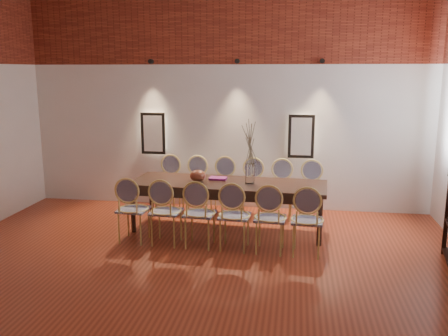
# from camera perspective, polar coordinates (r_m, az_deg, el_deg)

# --- Properties ---
(floor) EXTENTS (7.00, 7.00, 0.02)m
(floor) POSITION_cam_1_polar(r_m,az_deg,el_deg) (5.38, -5.42, -15.02)
(floor) COLOR #9A3B21
(floor) RESTS_ON ground
(wall_back) EXTENTS (7.00, 0.10, 4.00)m
(wall_back) POSITION_cam_1_polar(r_m,az_deg,el_deg) (8.30, 0.31, 8.91)
(wall_back) COLOR silver
(wall_back) RESTS_ON ground
(brick_band_back) EXTENTS (7.00, 0.02, 1.50)m
(brick_band_back) POSITION_cam_1_polar(r_m,az_deg,el_deg) (8.27, 0.25, 17.57)
(brick_band_back) COLOR maroon
(brick_band_back) RESTS_ON ground
(niche_left) EXTENTS (0.36, 0.06, 0.66)m
(niche_left) POSITION_cam_1_polar(r_m,az_deg,el_deg) (8.55, -8.47, 4.15)
(niche_left) COLOR #FFEAC6
(niche_left) RESTS_ON wall_back
(niche_right) EXTENTS (0.36, 0.06, 0.66)m
(niche_right) POSITION_cam_1_polar(r_m,az_deg,el_deg) (8.18, 9.27, 3.79)
(niche_right) COLOR #FFEAC6
(niche_right) RESTS_ON wall_back
(spot_fixture_left) EXTENTS (0.08, 0.10, 0.08)m
(spot_fixture_left) POSITION_cam_1_polar(r_m,az_deg,el_deg) (8.45, -8.79, 12.55)
(spot_fixture_left) COLOR black
(spot_fixture_left) RESTS_ON wall_back
(spot_fixture_mid) EXTENTS (0.08, 0.10, 0.08)m
(spot_fixture_mid) POSITION_cam_1_polar(r_m,az_deg,el_deg) (8.14, 1.61, 12.72)
(spot_fixture_mid) COLOR black
(spot_fixture_mid) RESTS_ON wall_back
(spot_fixture_right) EXTENTS (0.08, 0.10, 0.08)m
(spot_fixture_right) POSITION_cam_1_polar(r_m,az_deg,el_deg) (8.08, 11.74, 12.50)
(spot_fixture_right) COLOR black
(spot_fixture_right) RESTS_ON wall_back
(dining_table) EXTENTS (2.97, 1.11, 0.75)m
(dining_table) POSITION_cam_1_polar(r_m,az_deg,el_deg) (7.22, 0.48, -4.61)
(dining_table) COLOR #321B13
(dining_table) RESTS_ON floor
(chair_near_a) EXTENTS (0.47, 0.47, 0.94)m
(chair_near_a) POSITION_cam_1_polar(r_m,az_deg,el_deg) (6.86, -10.83, -4.89)
(chair_near_a) COLOR #E0C970
(chair_near_a) RESTS_ON floor
(chair_near_b) EXTENTS (0.47, 0.47, 0.94)m
(chair_near_b) POSITION_cam_1_polar(r_m,az_deg,el_deg) (6.69, -6.97, -5.19)
(chair_near_b) COLOR #E0C970
(chair_near_b) RESTS_ON floor
(chair_near_c) EXTENTS (0.47, 0.47, 0.94)m
(chair_near_c) POSITION_cam_1_polar(r_m,az_deg,el_deg) (6.55, -2.93, -5.48)
(chair_near_c) COLOR #E0C970
(chair_near_c) RESTS_ON floor
(chair_near_d) EXTENTS (0.47, 0.47, 0.94)m
(chair_near_d) POSITION_cam_1_polar(r_m,az_deg,el_deg) (6.45, 1.27, -5.75)
(chair_near_d) COLOR #E0C970
(chair_near_d) RESTS_ON floor
(chair_near_e) EXTENTS (0.47, 0.47, 0.94)m
(chair_near_e) POSITION_cam_1_polar(r_m,az_deg,el_deg) (6.38, 5.58, -6.00)
(chair_near_e) COLOR #E0C970
(chair_near_e) RESTS_ON floor
(chair_near_f) EXTENTS (0.47, 0.47, 0.94)m
(chair_near_f) POSITION_cam_1_polar(r_m,az_deg,el_deg) (6.35, 9.97, -6.22)
(chair_near_f) COLOR #E0C970
(chair_near_f) RESTS_ON floor
(chair_far_a) EXTENTS (0.47, 0.47, 0.94)m
(chair_far_a) POSITION_cam_1_polar(r_m,az_deg,el_deg) (8.21, -6.80, -2.01)
(chair_far_a) COLOR #E0C970
(chair_far_a) RESTS_ON floor
(chair_far_b) EXTENTS (0.47, 0.47, 0.94)m
(chair_far_b) POSITION_cam_1_polar(r_m,az_deg,el_deg) (8.07, -3.53, -2.20)
(chair_far_b) COLOR #E0C970
(chair_far_b) RESTS_ON floor
(chair_far_c) EXTENTS (0.47, 0.47, 0.94)m
(chair_far_c) POSITION_cam_1_polar(r_m,az_deg,el_deg) (7.95, -0.15, -2.37)
(chair_far_c) COLOR #E0C970
(chair_far_c) RESTS_ON floor
(chair_far_d) EXTENTS (0.47, 0.47, 0.94)m
(chair_far_d) POSITION_cam_1_polar(r_m,az_deg,el_deg) (7.87, 3.31, -2.55)
(chair_far_d) COLOR #E0C970
(chair_far_d) RESTS_ON floor
(chair_far_e) EXTENTS (0.47, 0.47, 0.94)m
(chair_far_e) POSITION_cam_1_polar(r_m,az_deg,el_deg) (7.81, 6.84, -2.72)
(chair_far_e) COLOR #E0C970
(chair_far_e) RESTS_ON floor
(chair_far_f) EXTENTS (0.47, 0.47, 0.94)m
(chair_far_f) POSITION_cam_1_polar(r_m,az_deg,el_deg) (7.79, 10.41, -2.88)
(chair_far_f) COLOR #E0C970
(chair_far_f) RESTS_ON floor
(vase) EXTENTS (0.14, 0.14, 0.30)m
(vase) POSITION_cam_1_polar(r_m,az_deg,el_deg) (7.04, 3.13, -0.66)
(vase) COLOR silver
(vase) RESTS_ON dining_table
(dried_branches) EXTENTS (0.50, 0.50, 0.70)m
(dried_branches) POSITION_cam_1_polar(r_m,az_deg,el_deg) (6.95, 3.18, 2.97)
(dried_branches) COLOR brown
(dried_branches) RESTS_ON vase
(bowl) EXTENTS (0.24, 0.24, 0.18)m
(bowl) POSITION_cam_1_polar(r_m,az_deg,el_deg) (7.16, -3.17, -0.93)
(bowl) COLOR maroon
(bowl) RESTS_ON dining_table
(book) EXTENTS (0.27, 0.19, 0.03)m
(book) POSITION_cam_1_polar(r_m,az_deg,el_deg) (7.31, -0.73, -1.26)
(book) COLOR #992786
(book) RESTS_ON dining_table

